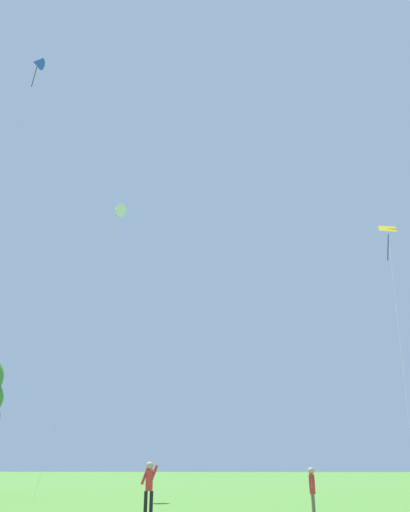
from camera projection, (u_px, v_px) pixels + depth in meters
The scene contains 5 objects.
kite_yellow_diamond at pixel (389, 242), 33.71m from camera, with size 3.64×9.12×16.68m.
kite_white_distant at pixel (118, 211), 38.48m from camera, with size 2.98×5.05×19.83m.
kite_blue_delta at pixel (37, 64), 37.70m from camera, with size 1.01×5.34×29.33m.
person_with_spool at pixel (149, 485), 16.58m from camera, with size 0.55×0.24×1.72m.
person_foreground_watcher at pixel (312, 488), 16.66m from camera, with size 0.21×0.50×1.55m.
Camera 1 is at (1.50, -5.01, 1.55)m, focal length 36.47 mm.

